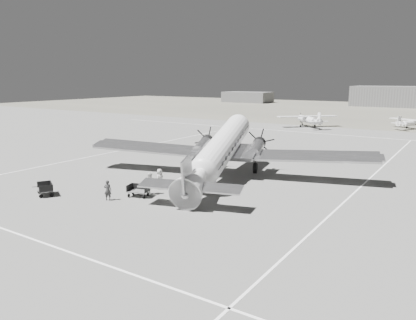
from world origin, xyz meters
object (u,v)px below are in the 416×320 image
at_px(shed_secondary, 247,97).
at_px(dc3_airliner, 220,151).
at_px(ground_crew, 108,190).
at_px(ramp_agent, 150,184).
at_px(baggage_cart_far, 45,189).
at_px(passenger, 160,179).
at_px(light_plane_right, 412,124).
at_px(baggage_cart_near, 138,191).
at_px(light_plane_left, 309,121).

bearing_deg(shed_secondary, dc3_airliner, -63.40).
height_order(ground_crew, ramp_agent, ramp_agent).
xyz_separation_m(shed_secondary, dc3_airliner, (55.75, -111.34, 0.64)).
bearing_deg(ground_crew, baggage_cart_far, -7.07).
relative_size(ground_crew, ramp_agent, 0.88).
distance_m(baggage_cart_far, passenger, 9.03).
relative_size(light_plane_right, ground_crew, 6.16).
bearing_deg(baggage_cart_near, light_plane_right, 61.76).
distance_m(baggage_cart_far, ramp_agent, 8.29).
bearing_deg(light_plane_right, shed_secondary, 166.16).
bearing_deg(ramp_agent, ground_crew, 136.70).
bearing_deg(dc3_airliner, baggage_cart_near, -124.39).
distance_m(ground_crew, ramp_agent, 3.41).
bearing_deg(passenger, dc3_airliner, -37.90).
relative_size(dc3_airliner, baggage_cart_far, 15.83).
bearing_deg(baggage_cart_far, ground_crew, 48.88).
bearing_deg(baggage_cart_near, passenger, 75.12).
bearing_deg(baggage_cart_far, baggage_cart_near, 60.02).
bearing_deg(ground_crew, ramp_agent, -144.79).
xyz_separation_m(dc3_airliner, baggage_cart_near, (-2.59, -7.97, -2.17)).
bearing_deg(baggage_cart_far, light_plane_right, 103.50).
relative_size(ground_crew, passenger, 0.92).
distance_m(shed_secondary, ground_crew, 131.90).
height_order(baggage_cart_far, passenger, passenger).
relative_size(light_plane_right, baggage_cart_far, 5.48).
bearing_deg(light_plane_right, passenger, -73.35).
xyz_separation_m(baggage_cart_far, ramp_agent, (6.78, 4.76, 0.39)).
relative_size(light_plane_left, ramp_agent, 6.66).
xyz_separation_m(dc3_airliner, passenger, (-2.68, -5.26, -1.79)).
bearing_deg(dc3_airliner, ramp_agent, -124.17).
relative_size(shed_secondary, passenger, 10.57).
relative_size(baggage_cart_far, ramp_agent, 0.99).
distance_m(light_plane_left, passenger, 49.54).
distance_m(baggage_cart_near, ramp_agent, 1.17).
xyz_separation_m(ground_crew, ramp_agent, (1.64, 2.99, 0.10)).
distance_m(baggage_cart_near, baggage_cart_far, 7.41).
xyz_separation_m(ramp_agent, passenger, (-0.45, 1.67, -0.03)).
xyz_separation_m(baggage_cart_near, passenger, (-0.09, 2.71, 0.38)).
height_order(shed_secondary, baggage_cart_far, shed_secondary).
bearing_deg(ground_crew, dc3_airliner, -137.34).
xyz_separation_m(light_plane_left, ramp_agent, (5.15, -50.99, -0.34)).
distance_m(shed_secondary, light_plane_left, 82.88).
distance_m(light_plane_left, baggage_cart_near, 52.24).
distance_m(dc3_airliner, ground_crew, 10.81).
xyz_separation_m(light_plane_left, light_plane_right, (16.88, 7.17, -0.22)).
height_order(dc3_airliner, light_plane_left, dc3_airliner).
height_order(light_plane_left, ramp_agent, light_plane_left).
xyz_separation_m(light_plane_right, ground_crew, (-13.37, -61.14, -0.22)).
bearing_deg(dc3_airliner, baggage_cart_far, -143.97).
height_order(baggage_cart_near, ground_crew, ground_crew).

